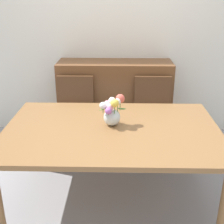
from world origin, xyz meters
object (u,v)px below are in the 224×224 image
at_px(chair_right, 153,111).
at_px(flower_vase, 112,111).
at_px(dining_table, 112,136).
at_px(chair_left, 75,110).
at_px(dresser, 115,100).

xyz_separation_m(chair_right, flower_vase, (-0.45, -0.88, 0.34)).
relative_size(dining_table, flower_vase, 6.72).
height_order(chair_left, dresser, dresser).
height_order(dining_table, flower_vase, flower_vase).
bearing_deg(chair_right, dining_table, 64.37).
xyz_separation_m(chair_right, dresser, (-0.44, 0.39, -0.02)).
bearing_deg(chair_left, chair_right, -180.00).
relative_size(chair_left, flower_vase, 3.34).
bearing_deg(flower_vase, chair_left, 117.17).
relative_size(dining_table, chair_right, 2.01).
height_order(chair_right, flower_vase, flower_vase).
bearing_deg(flower_vase, dresser, 89.78).
bearing_deg(chair_left, dining_table, 115.63).
xyz_separation_m(dining_table, flower_vase, (0.00, 0.06, 0.20)).
height_order(dining_table, chair_left, chair_left).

